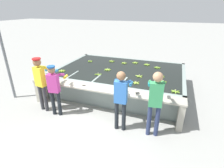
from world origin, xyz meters
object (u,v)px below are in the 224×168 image
banana_bunch_floating_9 (136,83)px  banana_bunch_floating_10 (98,74)px  banana_bunch_floating_1 (157,68)px  banana_bunch_floating_2 (108,70)px  knife_1 (86,85)px  support_post_left (5,55)px  banana_bunch_floating_6 (147,65)px  banana_bunch_floating_12 (62,71)px  worker_0 (41,79)px  banana_bunch_floating_5 (135,63)px  worker_1 (54,86)px  banana_bunch_floating_13 (124,63)px  banana_bunch_floating_4 (163,82)px  banana_bunch_floating_11 (112,61)px  worker_3 (155,98)px  knife_0 (140,93)px  banana_bunch_floating_8 (90,61)px  banana_bunch_floating_7 (161,76)px  banana_bunch_floating_3 (175,91)px  worker_2 (121,96)px  banana_bunch_floating_0 (139,76)px

banana_bunch_floating_9 → banana_bunch_floating_10: same height
banana_bunch_floating_1 → banana_bunch_floating_2: same height
knife_1 → support_post_left: bearing=-176.1°
banana_bunch_floating_6 → banana_bunch_floating_12: same height
worker_0 → banana_bunch_floating_2: 2.54m
banana_bunch_floating_1 → banana_bunch_floating_5: (-0.99, 0.35, 0.00)m
worker_1 → banana_bunch_floating_13: size_ratio=5.75×
banana_bunch_floating_1 → banana_bunch_floating_6: 0.52m
banana_bunch_floating_4 → banana_bunch_floating_12: 3.75m
worker_0 → support_post_left: 1.76m
banana_bunch_floating_11 → worker_0: bearing=-109.0°
worker_3 → banana_bunch_floating_4: bearing=88.2°
worker_0 → worker_3: size_ratio=0.99×
banana_bunch_floating_4 → knife_1: (-2.23, -1.11, -0.01)m
worker_0 → banana_bunch_floating_12: (-0.23, 1.39, -0.21)m
worker_0 → banana_bunch_floating_12: size_ratio=6.20×
worker_0 → banana_bunch_floating_5: size_ratio=6.20×
banana_bunch_floating_11 → knife_0: (1.84, -2.70, -0.01)m
banana_bunch_floating_2 → banana_bunch_floating_5: same height
banana_bunch_floating_1 → knife_0: (-0.20, -2.49, -0.01)m
worker_3 → banana_bunch_floating_11: 4.05m
banana_bunch_floating_4 → banana_bunch_floating_8: same height
knife_1 → knife_0: bearing=2.4°
support_post_left → banana_bunch_floating_9: bearing=12.0°
worker_0 → worker_1: 0.56m
worker_0 → banana_bunch_floating_6: (2.71, 3.30, -0.21)m
banana_bunch_floating_1 → banana_bunch_floating_12: size_ratio=1.00×
worker_1 → banana_bunch_floating_10: 1.75m
worker_1 → worker_3: worker_3 is taller
banana_bunch_floating_7 → banana_bunch_floating_3: bearing=-65.0°
banana_bunch_floating_8 → worker_2: bearing=-51.6°
banana_bunch_floating_4 → banana_bunch_floating_9: same height
banana_bunch_floating_5 → banana_bunch_floating_13: (-0.45, -0.21, 0.00)m
worker_1 → banana_bunch_floating_6: size_ratio=5.67×
banana_bunch_floating_13 → worker_0: bearing=-118.5°
banana_bunch_floating_7 → support_post_left: support_post_left is taller
worker_3 → banana_bunch_floating_13: worker_3 is taller
banana_bunch_floating_7 → support_post_left: (-5.06, -1.80, 0.75)m
banana_bunch_floating_1 → banana_bunch_floating_3: bearing=-69.8°
banana_bunch_floating_3 → banana_bunch_floating_10: (-2.69, 0.53, 0.00)m
banana_bunch_floating_1 → worker_2: bearing=-100.1°
banana_bunch_floating_9 → support_post_left: (-4.36, -0.93, 0.75)m
banana_bunch_floating_8 → banana_bunch_floating_7: bearing=-14.7°
banana_bunch_floating_1 → banana_bunch_floating_4: same height
banana_bunch_floating_12 → knife_1: 1.75m
worker_1 → banana_bunch_floating_13: worker_1 is taller
worker_2 → banana_bunch_floating_11: 3.67m
banana_bunch_floating_0 → banana_bunch_floating_12: 2.94m
banana_bunch_floating_0 → banana_bunch_floating_1: same height
banana_bunch_floating_8 → banana_bunch_floating_13: size_ratio=0.99×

